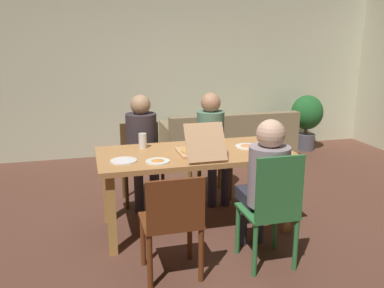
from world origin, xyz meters
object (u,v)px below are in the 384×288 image
person_0 (142,141)px  plate_0 (247,146)px  chair_2 (273,207)px  plate_1 (124,161)px  dining_table (195,161)px  pizza_box_0 (199,150)px  plate_2 (158,161)px  chair_1 (208,155)px  chair_3 (173,222)px  couch (227,143)px  person_2 (265,179)px  potted_plant (307,117)px  person_1 (212,138)px  drinking_glass_0 (143,141)px  chair_0 (141,157)px  drinking_glass_1 (211,137)px

person_0 → plate_0: size_ratio=5.10×
chair_2 → plate_0: size_ratio=4.03×
plate_1 → dining_table: bearing=11.7°
pizza_box_0 → plate_2: size_ratio=2.56×
chair_1 → chair_3: same height
chair_3 → pizza_box_0: bearing=60.8°
chair_2 → plate_1: bearing=145.5°
chair_2 → couch: chair_2 is taller
person_2 → potted_plant: size_ratio=1.33×
person_0 → couch: person_0 is taller
chair_1 → plate_2: 1.38m
person_2 → potted_plant: (2.15, 3.02, -0.15)m
person_0 → person_1: (0.79, -0.02, -0.01)m
plate_2 → drinking_glass_0: bearing=96.6°
chair_2 → chair_1: bearing=90.0°
chair_3 → couch: (1.47, 2.88, -0.21)m
dining_table → chair_0: (-0.40, 0.85, -0.18)m
plate_0 → plate_1: bearing=-172.0°
chair_2 → drinking_glass_1: chair_2 is taller
chair_3 → chair_1: bearing=64.7°
person_2 → pizza_box_0: 0.74m
person_2 → plate_0: size_ratio=5.04×
chair_0 → plate_1: size_ratio=3.77×
chair_0 → chair_3: 1.68m
chair_0 → pizza_box_0: pizza_box_0 is taller
person_0 → plate_1: person_0 is taller
plate_2 → chair_1: bearing=53.7°
plate_2 → couch: bearing=57.1°
drinking_glass_1 → potted_plant: bearing=41.5°
plate_0 → couch: plate_0 is taller
drinking_glass_0 → dining_table: bearing=-29.8°
plate_1 → plate_2: size_ratio=1.11×
chair_1 → pizza_box_0: pizza_box_0 is taller
plate_0 → couch: 2.14m
chair_1 → chair_3: 1.86m
person_0 → chair_3: size_ratio=1.44×
dining_table → drinking_glass_0: (-0.46, 0.26, 0.16)m
person_2 → chair_2: bearing=-90.0°
person_2 → person_1: bearing=90.0°
chair_0 → potted_plant: bearing=26.2°
potted_plant → chair_2: bearing=-124.0°
plate_2 → couch: size_ratio=0.11×
pizza_box_0 → plate_2: (-0.41, -0.13, -0.04)m
person_2 → drinking_glass_1: 1.00m
plate_1 → plate_2: 0.30m
chair_3 → plate_2: chair_3 is taller
person_1 → couch: bearing=63.2°
plate_1 → person_0: bearing=71.7°
person_1 → chair_3: person_1 is taller
person_1 → chair_1: bearing=90.0°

